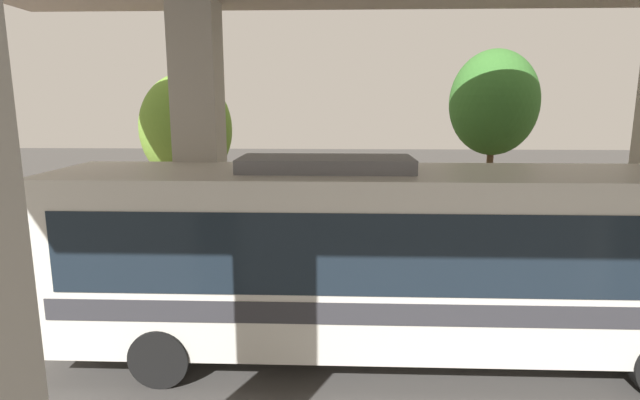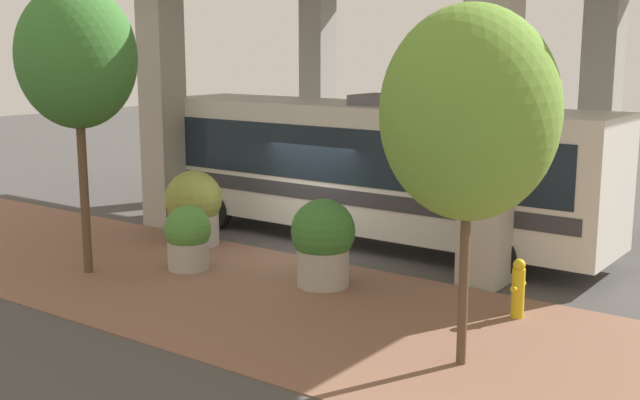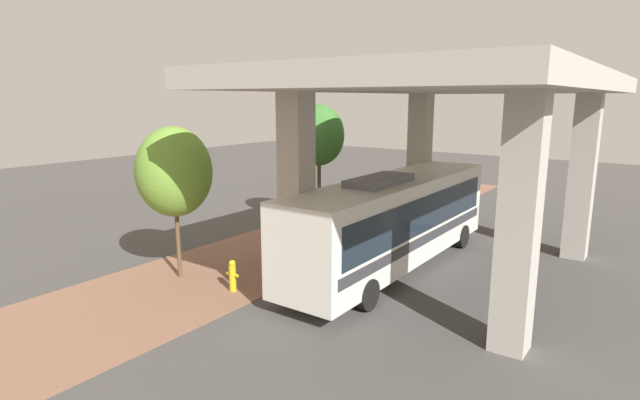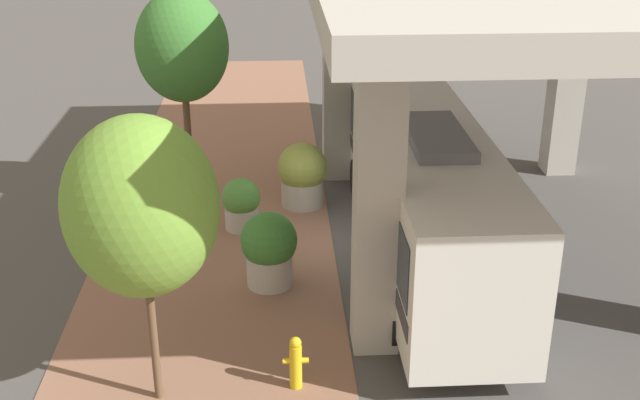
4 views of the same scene
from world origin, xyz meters
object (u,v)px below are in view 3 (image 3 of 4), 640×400
planter_front (373,218)px  fire_hydrant (233,276)px  planter_back (295,236)px  planter_middle (325,223)px  bus (394,217)px  street_tree_near (174,172)px  street_tree_far (319,136)px

planter_front → fire_hydrant: bearing=-93.1°
fire_hydrant → planter_back: (-0.48, 3.97, 0.38)m
planter_middle → planter_front: bearing=41.5°
bus → fire_hydrant: (-3.27, -5.25, -1.44)m
bus → fire_hydrant: 6.34m
planter_front → planter_back: 4.69m
planter_middle → planter_back: (0.74, -3.11, 0.22)m
bus → planter_middle: 5.01m
fire_hydrant → planter_front: 8.59m
fire_hydrant → planter_front: planter_front is taller
bus → planter_back: bus is taller
bus → planter_front: (-2.81, 3.32, -1.06)m
bus → planter_back: size_ratio=6.59×
street_tree_near → bus: bearing=42.9°
bus → street_tree_near: 8.15m
bus → planter_front: 4.48m
street_tree_far → planter_back: bearing=-64.9°
planter_front → street_tree_far: street_tree_far is taller
planter_middle → planter_back: bearing=-76.6°
bus → planter_front: bus is taller
planter_front → street_tree_near: (-3.01, -8.72, 2.93)m
fire_hydrant → street_tree_far: 9.93m
street_tree_near → planter_back: bearing=63.4°
bus → street_tree_near: (-5.81, -5.40, 1.87)m
bus → street_tree_near: bearing=-137.1°
fire_hydrant → street_tree_near: 4.17m
planter_back → street_tree_near: (-2.07, -4.13, 2.92)m
bus → planter_front: bearing=130.2°
fire_hydrant → street_tree_far: street_tree_far is taller
street_tree_far → street_tree_near: bearing=-89.1°
bus → planter_back: bearing=-161.3°
fire_hydrant → bus: bearing=58.1°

